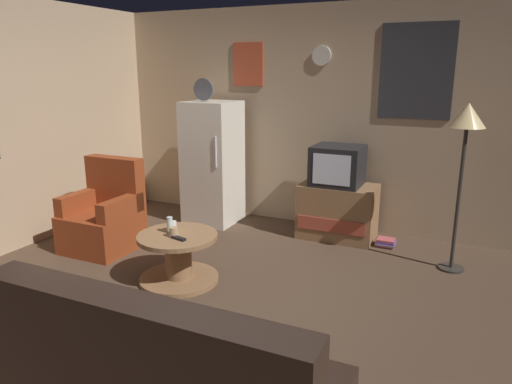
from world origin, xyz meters
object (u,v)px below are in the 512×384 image
wine_glass (170,225)px  mug_ceramic_tan (174,232)px  mug_ceramic_white (172,226)px  coffee_table (178,258)px  book_stack (386,243)px  tv_stand (338,211)px  standing_lamp (466,129)px  armchair (105,218)px  crt_tv (338,166)px  remote_control (179,238)px  fridge (213,163)px

wine_glass → mug_ceramic_tan: bearing=-39.2°
wine_glass → mug_ceramic_white: size_ratio=1.67×
coffee_table → book_stack: bearing=46.9°
tv_stand → standing_lamp: size_ratio=0.53×
mug_ceramic_white → armchair: 1.14m
crt_tv → coffee_table: (-0.97, -1.74, -0.61)m
standing_lamp → mug_ceramic_white: bearing=-151.7°
standing_lamp → remote_control: standing_lamp is taller
fridge → wine_glass: 1.75m
tv_stand → wine_glass: 2.05m
mug_ceramic_tan → book_stack: size_ratio=0.45×
standing_lamp → wine_glass: bearing=-150.5°
remote_control → fridge: bearing=124.6°
fridge → standing_lamp: (2.83, -0.34, 0.60)m
fridge → coffee_table: 1.84m
crt_tv → standing_lamp: (1.27, -0.41, 0.52)m
fridge → standing_lamp: bearing=-6.8°
wine_glass → remote_control: (0.16, -0.11, -0.06)m
crt_tv → standing_lamp: 1.44m
remote_control → book_stack: 2.34m
mug_ceramic_white → remote_control: (0.18, -0.17, -0.03)m
mug_ceramic_tan → book_stack: mug_ceramic_tan is taller
mug_ceramic_white → standing_lamp: bearing=28.3°
wine_glass → mug_ceramic_tan: size_ratio=1.67×
wine_glass → book_stack: 2.38m
mug_ceramic_white → mug_ceramic_tan: 0.17m
fridge → mug_ceramic_white: fridge is taller
remote_control → wine_glass: bearing=159.8°
standing_lamp → mug_ceramic_tan: size_ratio=17.67×
wine_glass → armchair: (-1.10, 0.36, -0.18)m
coffee_table → armchair: (-1.18, 0.37, 0.11)m
fridge → mug_ceramic_white: size_ratio=19.67×
wine_glass → armchair: armchair is taller
wine_glass → remote_control: 0.21m
crt_tv → book_stack: crt_tv is taller
standing_lamp → remote_control: (-2.16, -1.43, -0.90)m
coffee_table → fridge: bearing=109.4°
tv_stand → mug_ceramic_tan: bearing=-118.5°
crt_tv → standing_lamp: size_ratio=0.34×
tv_stand → wine_glass: tv_stand is taller
book_stack → mug_ceramic_tan: bearing=-131.9°
wine_glass → fridge: bearing=107.0°
standing_lamp → mug_ceramic_tan: standing_lamp is taller
armchair → mug_ceramic_white: bearing=-15.8°
book_stack → tv_stand: bearing=172.4°
mug_ceramic_tan → wine_glass: bearing=140.8°
mug_ceramic_tan → remote_control: (0.07, -0.04, -0.03)m
standing_lamp → coffee_table: 2.84m
fridge → remote_control: fridge is taller
wine_glass → remote_control: size_ratio=1.00×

